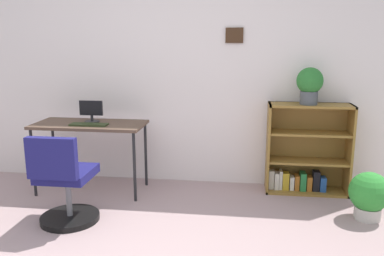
# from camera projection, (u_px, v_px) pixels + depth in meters

# --- Properties ---
(wall_back) EXTENTS (5.20, 0.12, 2.48)m
(wall_back) POSITION_uv_depth(u_px,v_px,m) (168.00, 73.00, 4.40)
(wall_back) COLOR silver
(wall_back) RESTS_ON ground_plane
(desk) EXTENTS (1.15, 0.54, 0.74)m
(desk) POSITION_uv_depth(u_px,v_px,m) (90.00, 129.00, 4.14)
(desk) COLOR brown
(desk) RESTS_ON ground_plane
(monitor) EXTENTS (0.25, 0.16, 0.23)m
(monitor) POSITION_uv_depth(u_px,v_px,m) (91.00, 111.00, 4.16)
(monitor) COLOR #262628
(monitor) RESTS_ON desk
(keyboard) EXTENTS (0.38, 0.13, 0.02)m
(keyboard) POSITION_uv_depth(u_px,v_px,m) (89.00, 124.00, 4.02)
(keyboard) COLOR #2B361C
(keyboard) RESTS_ON desk
(office_chair) EXTENTS (0.52, 0.55, 0.83)m
(office_chair) POSITION_uv_depth(u_px,v_px,m) (65.00, 186.00, 3.43)
(office_chair) COLOR black
(office_chair) RESTS_ON ground_plane
(bookshelf_low) EXTENTS (0.85, 0.30, 0.95)m
(bookshelf_low) POSITION_uv_depth(u_px,v_px,m) (306.00, 153.00, 4.20)
(bookshelf_low) COLOR olive
(bookshelf_low) RESTS_ON ground_plane
(potted_plant_on_shelf) EXTENTS (0.27, 0.27, 0.38)m
(potted_plant_on_shelf) POSITION_uv_depth(u_px,v_px,m) (310.00, 84.00, 3.98)
(potted_plant_on_shelf) COLOR #474C51
(potted_plant_on_shelf) RESTS_ON bookshelf_low
(potted_plant_floor) EXTENTS (0.36, 0.36, 0.44)m
(potted_plant_floor) POSITION_uv_depth(u_px,v_px,m) (369.00, 194.00, 3.55)
(potted_plant_floor) COLOR #B7B2A8
(potted_plant_floor) RESTS_ON ground_plane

